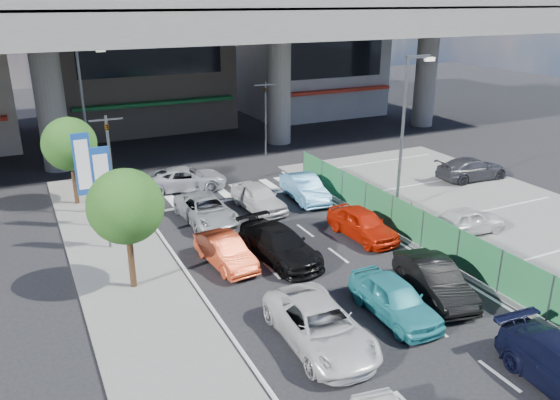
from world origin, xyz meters
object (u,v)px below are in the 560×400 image
taxi_orange_left (225,251)px  sedan_white_front_mid (259,197)px  wagon_silver_front_left (206,210)px  parked_sedan_dgrey (472,169)px  signboard_far (83,167)px  hatch_black_mid_right (434,280)px  sedan_white_mid_left (320,326)px  sedan_black_mid (280,245)px  kei_truck_front_right (305,188)px  street_lamp_left (86,104)px  tree_near (126,207)px  traffic_light_left (108,141)px  taxi_orange_right (363,224)px  crossing_wagon_silver (186,179)px  parked_sedan_white (468,220)px  traffic_light_right (265,100)px  traffic_cone (411,207)px  taxi_teal_mid (395,298)px  tree_far (69,144)px  signboard_near (103,184)px  street_lamp_right (406,122)px

taxi_orange_left → sedan_white_front_mid: sedan_white_front_mid is taller
wagon_silver_front_left → parked_sedan_dgrey: size_ratio=1.00×
signboard_far → hatch_black_mid_right: 16.53m
sedan_white_mid_left → wagon_silver_front_left: bearing=91.7°
sedan_black_mid → kei_truck_front_right: 7.49m
sedan_white_front_mid → street_lamp_left: bearing=125.0°
tree_near → wagon_silver_front_left: 7.50m
traffic_light_left → wagon_silver_front_left: 5.84m
taxi_orange_right → crossing_wagon_silver: taxi_orange_right is taller
sedan_white_mid_left → parked_sedan_white: sedan_white_mid_left is taller
traffic_light_right → sedan_black_mid: 16.80m
traffic_cone → sedan_white_mid_left: bearing=-142.1°
sedan_white_front_mid → taxi_teal_mid: bearing=-94.6°
sedan_white_front_mid → hatch_black_mid_right: bearing=-83.5°
taxi_teal_mid → traffic_cone: size_ratio=5.97×
parked_sedan_white → parked_sedan_dgrey: parked_sedan_dgrey is taller
taxi_orange_left → sedan_black_mid: 2.32m
kei_truck_front_right → parked_sedan_white: 8.82m
tree_far → parked_sedan_white: (16.10, -12.18, -2.70)m
signboard_far → tree_far: (-0.20, 3.51, 0.32)m
tree_near → sedan_black_mid: (6.14, -0.21, -2.70)m
kei_truck_front_right → wagon_silver_front_left: bearing=-168.3°
sedan_white_front_mid → traffic_cone: (6.78, -4.11, -0.29)m
tree_far → kei_truck_front_right: tree_far is taller
taxi_teal_mid → kei_truck_front_right: size_ratio=0.97×
street_lamp_left → tree_near: bearing=-92.8°
tree_near → kei_truck_front_right: (10.62, 5.80, -2.70)m
signboard_near → sedan_white_mid_left: (4.82, -10.25, -2.38)m
street_lamp_left → taxi_teal_mid: 21.57m
taxi_orange_right → sedan_white_front_mid: 6.12m
crossing_wagon_silver → traffic_cone: 12.88m
kei_truck_front_right → sedan_black_mid: bearing=-121.2°
sedan_black_mid → taxi_orange_right: 4.49m
hatch_black_mid_right → taxi_orange_right: hatch_black_mid_right is taller
street_lamp_left → sedan_white_mid_left: street_lamp_left is taller
traffic_light_left → sedan_white_front_mid: traffic_light_left is taller
street_lamp_right → sedan_white_mid_left: bearing=-139.2°
wagon_silver_front_left → parked_sedan_white: (10.61, -6.83, 0.05)m
tree_near → tree_far: same height
taxi_teal_mid → signboard_far: bearing=124.3°
sedan_white_mid_left → tree_near: bearing=128.6°
street_lamp_right → taxi_orange_right: bearing=-152.7°
taxi_teal_mid → tree_near: bearing=143.9°
hatch_black_mid_right → wagon_silver_front_left: 11.89m
tree_far → taxi_orange_left: size_ratio=1.28×
street_lamp_right → hatch_black_mid_right: 9.52m
tree_near → sedan_white_front_mid: (7.73, 5.56, -2.70)m
taxi_orange_right → street_lamp_left: bearing=122.0°
hatch_black_mid_right → sedan_black_mid: size_ratio=0.88×
signboard_near → sedan_white_front_mid: bearing=11.2°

